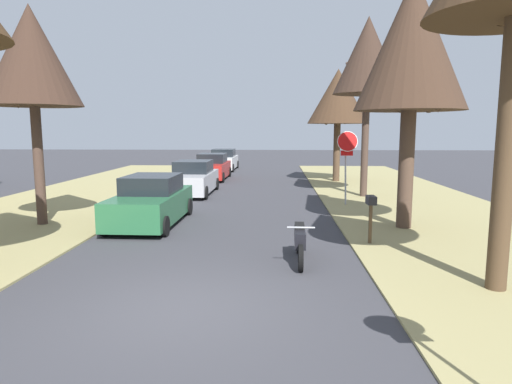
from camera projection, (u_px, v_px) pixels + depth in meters
The scene contains 12 objects.
ground_plane at pixel (181, 310), 7.64m from camera, with size 120.00×120.00×0.00m, color #38383D.
stop_sign_far at pixel (347, 152), 17.74m from camera, with size 0.81×0.58×2.94m.
street_tree_right_mid_a at pixel (412, 45), 13.09m from camera, with size 3.27×3.27×7.47m.
street_tree_right_mid_b at pixel (368, 57), 19.46m from camera, with size 2.99×2.99×7.85m.
street_tree_right_far at pixel (338, 97), 25.57m from camera, with size 3.48×3.48×6.42m.
street_tree_left_mid_a at pixel (31, 57), 13.63m from camera, with size 2.90×2.90×6.76m.
parked_sedan_green at pixel (151, 202), 14.47m from camera, with size 2.01×4.43×1.57m.
parked_sedan_silver at pixel (193, 179), 21.22m from camera, with size 2.01×4.43×1.57m.
parked_sedan_red at pixel (212, 168), 27.51m from camera, with size 2.01×4.43×1.57m.
parked_sedan_white at pixel (223, 160), 33.81m from camera, with size 2.01×4.43×1.57m.
parked_motorcycle at pixel (300, 241), 10.36m from camera, with size 0.60×2.05×0.97m.
curbside_mailbox at pixel (371, 206), 11.77m from camera, with size 0.22×0.44×1.27m.
Camera 1 is at (1.60, -7.22, 3.05)m, focal length 31.41 mm.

